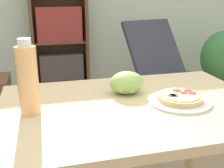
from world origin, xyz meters
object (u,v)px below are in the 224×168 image
at_px(bookshelf, 59,22).
at_px(grape_bunch, 127,83).
at_px(drink_bottle, 28,79).
at_px(lounge_chair_far, 162,81).
at_px(potted_plant_floor, 223,58).
at_px(pizza_on_plate, 180,99).

bearing_deg(bookshelf, grape_bunch, -87.44).
relative_size(drink_bottle, lounge_chair_far, 0.30).
bearing_deg(grape_bunch, potted_plant_floor, 45.39).
distance_m(drink_bottle, bookshelf, 2.50).
xyz_separation_m(lounge_chair_far, potted_plant_floor, (0.96, 0.36, 0.11)).
relative_size(grape_bunch, lounge_chair_far, 0.17).
relative_size(drink_bottle, potted_plant_floor, 0.37).
xyz_separation_m(grape_bunch, potted_plant_floor, (1.81, 1.83, -0.41)).
bearing_deg(bookshelf, pizza_on_plate, -83.73).
bearing_deg(lounge_chair_far, drink_bottle, -141.75).
bearing_deg(drink_bottle, potted_plant_floor, 41.44).
bearing_deg(lounge_chair_far, potted_plant_floor, 7.30).
bearing_deg(grape_bunch, bookshelf, 92.56).
xyz_separation_m(drink_bottle, lounge_chair_far, (1.24, 1.58, -0.59)).
xyz_separation_m(pizza_on_plate, drink_bottle, (-0.56, 0.04, 0.11)).
bearing_deg(potted_plant_floor, lounge_chair_far, -159.17).
bearing_deg(drink_bottle, bookshelf, 83.40).
bearing_deg(drink_bottle, grape_bunch, 15.77).
distance_m(pizza_on_plate, bookshelf, 2.54).
xyz_separation_m(pizza_on_plate, grape_bunch, (-0.17, 0.15, 0.03)).
height_order(drink_bottle, bookshelf, bookshelf).
xyz_separation_m(drink_bottle, bookshelf, (0.29, 2.48, -0.06)).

